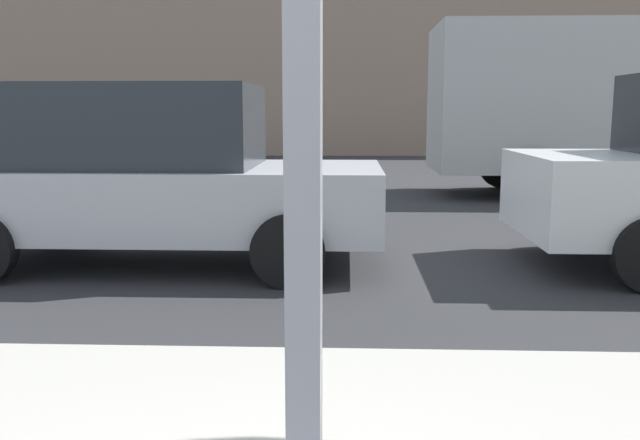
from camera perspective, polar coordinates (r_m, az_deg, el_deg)
The scene contains 4 objects.
ground_plane at distance 8.99m, azimuth 1.88°, elevation -0.44°, with size 60.00×60.00×0.00m, color #2D2D30.
building_facade_far at distance 23.55m, azimuth 2.20°, elevation 11.92°, with size 28.00×1.20×5.25m, color gray.
parked_car_silver at distance 6.84m, azimuth -13.91°, elevation 3.68°, with size 4.35×1.99×1.75m.
box_truck at distance 13.08m, azimuth 22.80°, elevation 8.99°, with size 6.26×2.44×2.99m.
Camera 1 is at (0.06, -0.86, 1.50)m, focal length 37.96 mm.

